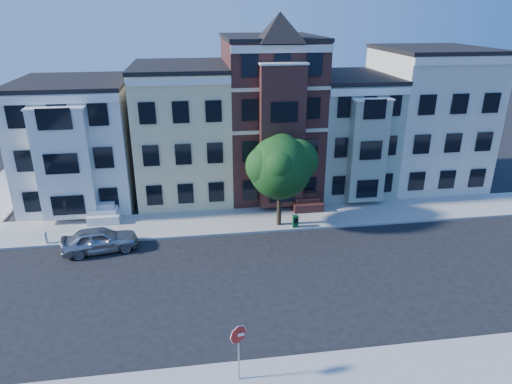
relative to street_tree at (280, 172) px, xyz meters
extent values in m
plane|color=black|center=(0.64, -6.85, -4.05)|extent=(120.00, 120.00, 0.00)
cube|color=#9E9B93|center=(0.64, 1.15, -3.98)|extent=(60.00, 4.00, 0.15)
cube|color=silver|center=(-14.36, 7.65, 0.45)|extent=(8.00, 9.00, 9.00)
cube|color=beige|center=(-6.36, 7.65, 0.95)|extent=(7.00, 9.00, 10.00)
cube|color=#421E1A|center=(0.64, 7.65, 1.95)|extent=(7.00, 9.00, 12.00)
cube|color=#95A18B|center=(7.14, 7.65, 0.45)|extent=(6.00, 9.00, 9.00)
cube|color=beige|center=(14.14, 7.65, 1.45)|extent=(8.00, 9.00, 11.00)
imported|color=#A1A2A8|center=(-11.73, -1.80, -3.27)|extent=(4.82, 2.56, 1.56)
cube|color=#125228|center=(1.04, -0.55, -3.48)|extent=(0.39, 0.34, 0.85)
cylinder|color=silver|center=(-15.31, -0.55, -3.57)|extent=(0.31, 0.31, 0.65)
camera|label=1|loc=(-5.73, -28.18, 10.06)|focal=32.00mm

